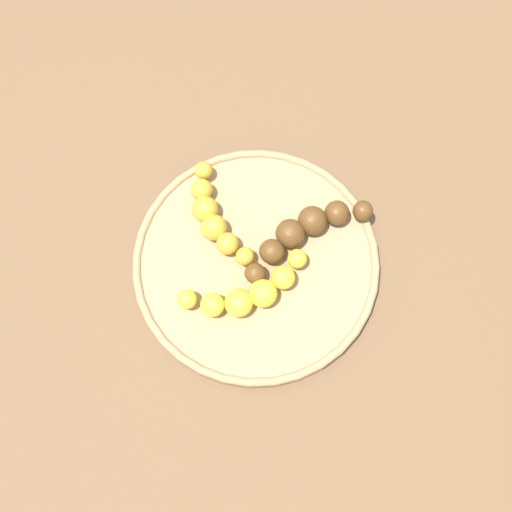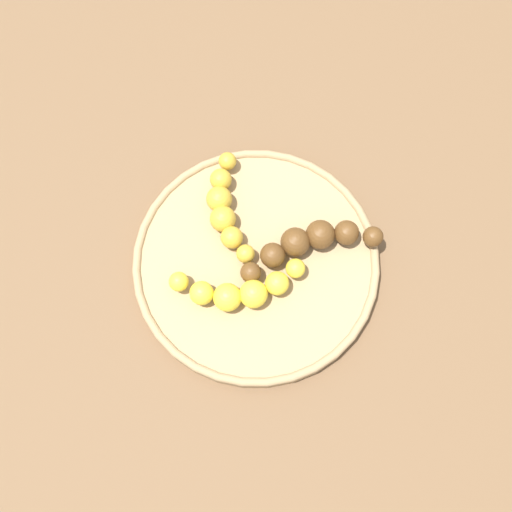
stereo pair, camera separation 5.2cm
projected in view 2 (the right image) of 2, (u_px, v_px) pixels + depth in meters
ground_plane at (256, 266)px, 0.73m from camera, size 2.40×2.40×0.00m
fruit_bowl at (256, 263)px, 0.71m from camera, size 0.30×0.30×0.02m
banana_yellow at (240, 289)px, 0.68m from camera, size 0.15×0.09×0.03m
banana_overripe at (309, 243)px, 0.70m from camera, size 0.15×0.11×0.04m
banana_spotted at (225, 208)px, 0.71m from camera, size 0.08×0.13×0.03m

